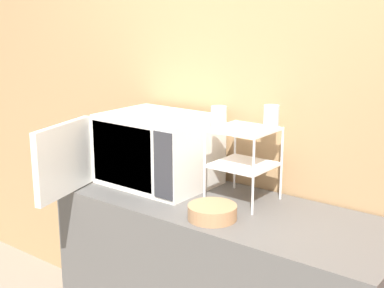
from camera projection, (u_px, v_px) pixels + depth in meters
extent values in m
cube|color=tan|center=(265.00, 100.00, 2.41)|extent=(8.00, 0.06, 2.60)
cube|color=silver|center=(159.00, 149.00, 2.51)|extent=(0.50, 0.39, 0.33)
cube|color=#B7B2A8|center=(122.00, 156.00, 2.40)|extent=(0.36, 0.01, 0.29)
cube|color=#333338|center=(163.00, 166.00, 2.25)|extent=(0.10, 0.01, 0.29)
cube|color=silver|center=(64.00, 159.00, 2.34)|extent=(0.14, 0.39, 0.32)
cylinder|color=white|center=(205.00, 166.00, 2.26)|extent=(0.01, 0.01, 0.32)
cylinder|color=white|center=(253.00, 177.00, 2.12)|extent=(0.01, 0.01, 0.32)
cylinder|color=white|center=(235.00, 155.00, 2.44)|extent=(0.01, 0.01, 0.32)
cylinder|color=white|center=(282.00, 164.00, 2.30)|extent=(0.01, 0.01, 0.32)
cube|color=white|center=(243.00, 165.00, 2.28)|extent=(0.24, 0.23, 0.01)
cube|color=white|center=(244.00, 129.00, 2.24)|extent=(0.24, 0.23, 0.01)
cylinder|color=silver|center=(219.00, 117.00, 2.22)|extent=(0.07, 0.07, 0.09)
cylinder|color=silver|center=(271.00, 116.00, 2.24)|extent=(0.07, 0.07, 0.09)
cylinder|color=#AD7F56|center=(212.00, 218.00, 2.11)|extent=(0.11, 0.11, 0.01)
cylinder|color=#AD7F56|center=(212.00, 212.00, 2.11)|extent=(0.20, 0.20, 0.06)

